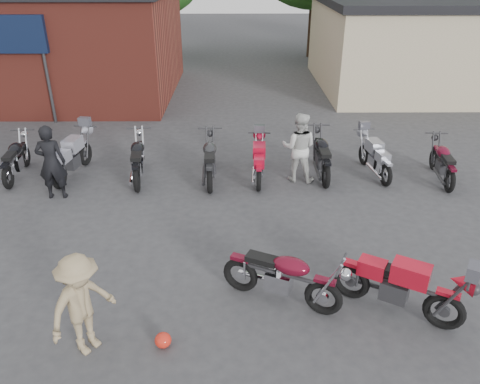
{
  "coord_description": "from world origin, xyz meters",
  "views": [
    {
      "loc": [
        -0.28,
        -6.06,
        5.28
      ],
      "look_at": [
        -0.22,
        2.59,
        0.9
      ],
      "focal_mm": 35.0,
      "sensor_mm": 36.0,
      "label": 1
    }
  ],
  "objects_px": {
    "row_bike_3": "(210,158)",
    "person_light": "(299,148)",
    "row_bike_1": "(72,154)",
    "sportbike": "(401,283)",
    "helmet": "(163,340)",
    "row_bike_6": "(375,155)",
    "row_bike_5": "(322,153)",
    "person_dark": "(51,162)",
    "row_bike_2": "(138,157)",
    "vintage_motorcycle": "(284,274)",
    "row_bike_0": "(15,157)",
    "person_tan": "(82,305)",
    "row_bike_4": "(259,159)",
    "row_bike_7": "(443,160)"
  },
  "relations": [
    {
      "from": "helmet",
      "to": "person_tan",
      "type": "bearing_deg",
      "value": -178.73
    },
    {
      "from": "helmet",
      "to": "row_bike_6",
      "type": "bearing_deg",
      "value": 52.38
    },
    {
      "from": "sportbike",
      "to": "person_light",
      "type": "distance_m",
      "value": 5.26
    },
    {
      "from": "vintage_motorcycle",
      "to": "row_bike_2",
      "type": "distance_m",
      "value": 6.02
    },
    {
      "from": "person_dark",
      "to": "row_bike_3",
      "type": "distance_m",
      "value": 3.84
    },
    {
      "from": "sportbike",
      "to": "row_bike_6",
      "type": "distance_m",
      "value": 5.6
    },
    {
      "from": "row_bike_4",
      "to": "row_bike_5",
      "type": "xyz_separation_m",
      "value": [
        1.67,
        0.25,
        0.06
      ]
    },
    {
      "from": "row_bike_0",
      "to": "row_bike_6",
      "type": "bearing_deg",
      "value": -95.16
    },
    {
      "from": "row_bike_0",
      "to": "row_bike_5",
      "type": "height_order",
      "value": "row_bike_5"
    },
    {
      "from": "row_bike_0",
      "to": "row_bike_1",
      "type": "bearing_deg",
      "value": -93.49
    },
    {
      "from": "row_bike_1",
      "to": "row_bike_4",
      "type": "xyz_separation_m",
      "value": [
        4.92,
        -0.25,
        -0.05
      ]
    },
    {
      "from": "person_tan",
      "to": "row_bike_5",
      "type": "xyz_separation_m",
      "value": [
        4.47,
        6.23,
        -0.22
      ]
    },
    {
      "from": "row_bike_1",
      "to": "row_bike_4",
      "type": "distance_m",
      "value": 4.93
    },
    {
      "from": "helmet",
      "to": "person_tan",
      "type": "distance_m",
      "value": 1.31
    },
    {
      "from": "helmet",
      "to": "person_dark",
      "type": "xyz_separation_m",
      "value": [
        -3.27,
        4.93,
        0.8
      ]
    },
    {
      "from": "sportbike",
      "to": "person_dark",
      "type": "bearing_deg",
      "value": 179.61
    },
    {
      "from": "row_bike_1",
      "to": "sportbike",
      "type": "bearing_deg",
      "value": -119.68
    },
    {
      "from": "vintage_motorcycle",
      "to": "row_bike_2",
      "type": "relative_size",
      "value": 0.98
    },
    {
      "from": "row_bike_3",
      "to": "row_bike_5",
      "type": "xyz_separation_m",
      "value": [
        2.95,
        0.26,
        -0.0
      ]
    },
    {
      "from": "row_bike_3",
      "to": "row_bike_7",
      "type": "xyz_separation_m",
      "value": [
        6.04,
        -0.08,
        -0.05
      ]
    },
    {
      "from": "helmet",
      "to": "person_tan",
      "type": "xyz_separation_m",
      "value": [
        -1.1,
        -0.02,
        0.71
      ]
    },
    {
      "from": "row_bike_1",
      "to": "person_tan",
      "type": "bearing_deg",
      "value": -152.64
    },
    {
      "from": "sportbike",
      "to": "person_light",
      "type": "height_order",
      "value": "person_light"
    },
    {
      "from": "row_bike_2",
      "to": "row_bike_5",
      "type": "xyz_separation_m",
      "value": [
        4.83,
        0.19,
        0.0
      ]
    },
    {
      "from": "sportbike",
      "to": "row_bike_3",
      "type": "bearing_deg",
      "value": 153.02
    },
    {
      "from": "sportbike",
      "to": "row_bike_0",
      "type": "xyz_separation_m",
      "value": [
        -8.44,
        5.43,
        -0.04
      ]
    },
    {
      "from": "person_tan",
      "to": "vintage_motorcycle",
      "type": "bearing_deg",
      "value": -33.99
    },
    {
      "from": "row_bike_1",
      "to": "row_bike_6",
      "type": "height_order",
      "value": "row_bike_1"
    },
    {
      "from": "row_bike_7",
      "to": "row_bike_4",
      "type": "bearing_deg",
      "value": 94.77
    },
    {
      "from": "row_bike_3",
      "to": "person_light",
      "type": "bearing_deg",
      "value": -93.81
    },
    {
      "from": "person_dark",
      "to": "row_bike_2",
      "type": "xyz_separation_m",
      "value": [
        1.82,
        1.08,
        -0.31
      ]
    },
    {
      "from": "row_bike_0",
      "to": "row_bike_6",
      "type": "height_order",
      "value": "row_bike_0"
    },
    {
      "from": "row_bike_0",
      "to": "row_bike_2",
      "type": "bearing_deg",
      "value": -98.02
    },
    {
      "from": "row_bike_0",
      "to": "row_bike_3",
      "type": "xyz_separation_m",
      "value": [
        5.13,
        -0.21,
        0.05
      ]
    },
    {
      "from": "row_bike_0",
      "to": "person_dark",
      "type": "bearing_deg",
      "value": -135.9
    },
    {
      "from": "vintage_motorcycle",
      "to": "row_bike_5",
      "type": "bearing_deg",
      "value": 98.82
    },
    {
      "from": "row_bike_1",
      "to": "row_bike_6",
      "type": "distance_m",
      "value": 8.02
    },
    {
      "from": "row_bike_3",
      "to": "row_bike_4",
      "type": "distance_m",
      "value": 1.28
    },
    {
      "from": "helmet",
      "to": "person_dark",
      "type": "relative_size",
      "value": 0.14
    },
    {
      "from": "row_bike_3",
      "to": "row_bike_6",
      "type": "xyz_separation_m",
      "value": [
        4.37,
        0.27,
        -0.06
      ]
    },
    {
      "from": "person_light",
      "to": "row_bike_4",
      "type": "distance_m",
      "value": 1.08
    },
    {
      "from": "vintage_motorcycle",
      "to": "row_bike_1",
      "type": "xyz_separation_m",
      "value": [
        -5.11,
        5.21,
        0.01
      ]
    },
    {
      "from": "person_light",
      "to": "row_bike_1",
      "type": "xyz_separation_m",
      "value": [
        -5.94,
        0.33,
        -0.3
      ]
    },
    {
      "from": "vintage_motorcycle",
      "to": "row_bike_1",
      "type": "relative_size",
      "value": 0.98
    },
    {
      "from": "person_dark",
      "to": "row_bike_6",
      "type": "xyz_separation_m",
      "value": [
        8.07,
        1.29,
        -0.36
      ]
    },
    {
      "from": "sportbike",
      "to": "row_bike_3",
      "type": "xyz_separation_m",
      "value": [
        -3.32,
        5.22,
        0.01
      ]
    },
    {
      "from": "row_bike_3",
      "to": "row_bike_4",
      "type": "height_order",
      "value": "row_bike_3"
    },
    {
      "from": "row_bike_0",
      "to": "row_bike_4",
      "type": "distance_m",
      "value": 6.41
    },
    {
      "from": "row_bike_1",
      "to": "helmet",
      "type": "bearing_deg",
      "value": -143.99
    },
    {
      "from": "vintage_motorcycle",
      "to": "row_bike_3",
      "type": "relative_size",
      "value": 0.97
    }
  ]
}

